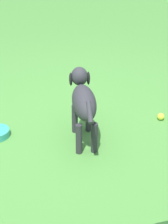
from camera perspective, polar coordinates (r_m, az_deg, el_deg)
ground at (r=3.00m, az=-3.68°, el=-3.88°), size 14.00×14.00×0.00m
dog at (r=2.78m, az=-0.13°, el=1.90°), size 0.76×0.38×0.54m
tennis_ball_1 at (r=3.28m, az=12.52°, el=-0.74°), size 0.07×0.07×0.07m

